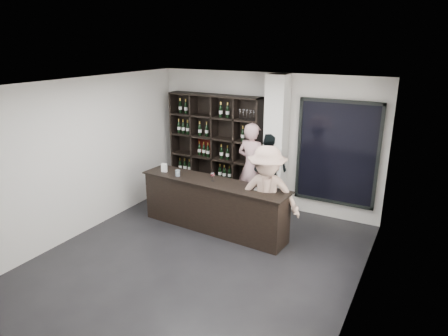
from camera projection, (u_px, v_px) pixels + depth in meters
The scene contains 12 objects.
floor at pixel (199, 260), 6.73m from camera, with size 5.00×5.50×0.01m, color black.
wine_shelf at pixel (215, 148), 9.03m from camera, with size 2.20×0.35×2.40m, color black, non-canonical shape.
structural_column at pixel (276, 146), 8.19m from camera, with size 0.40×0.40×2.90m, color silver.
glass_panel at pixel (337, 153), 7.85m from camera, with size 1.60×0.08×2.10m.
tasting_counter at pixel (213, 205), 7.65m from camera, with size 3.02×0.63×0.99m.
taster_pink at pixel (252, 167), 8.51m from camera, with size 0.69×0.45×1.90m, color #D6A3A7.
taster_black at pixel (269, 173), 8.35m from camera, with size 0.85×0.66×1.76m, color black.
customer at pixel (266, 196), 6.99m from camera, with size 1.18×0.68×1.83m, color tan.
wine_glass at pixel (213, 176), 7.47m from camera, with size 0.09×0.09×0.20m, color white, non-canonical shape.
spit_cup at pixel (178, 173), 7.77m from camera, with size 0.09×0.09×0.12m, color silver.
napkin_stack at pixel (258, 189), 7.08m from camera, with size 0.11×0.11×0.02m, color white.
card_stand at pixel (164, 168), 8.01m from camera, with size 0.11×0.06×0.17m, color white.
Camera 1 is at (3.19, -5.02, 3.53)m, focal length 32.00 mm.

